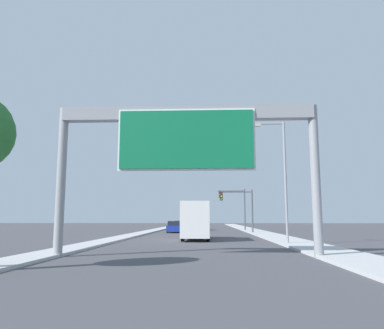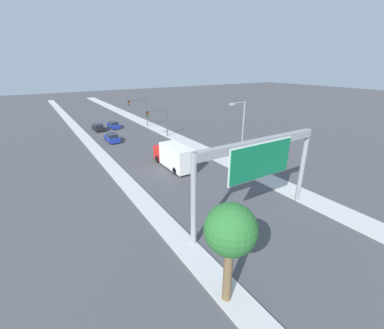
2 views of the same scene
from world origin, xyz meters
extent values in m
cube|color=#B9B9B9|center=(7.75, 60.00, 0.07)|extent=(3.00, 120.00, 0.15)
cube|color=#B9B9B9|center=(-7.25, 60.00, 0.07)|extent=(2.00, 120.00, 0.15)
cylinder|color=gray|center=(-6.45, 18.00, 3.82)|extent=(0.46, 0.46, 7.64)
cylinder|color=gray|center=(6.45, 18.00, 3.82)|extent=(0.46, 0.46, 7.64)
cube|color=gray|center=(0.00, 18.00, 7.29)|extent=(12.90, 0.60, 0.70)
cube|color=white|center=(0.00, 17.70, 5.85)|extent=(6.94, 0.08, 3.18)
cube|color=#0F6B42|center=(0.00, 17.65, 5.85)|extent=(6.74, 0.16, 2.98)
cube|color=black|center=(-3.50, 60.39, 0.57)|extent=(1.79, 4.35, 0.78)
cube|color=#1E232D|center=(-3.50, 60.17, 1.25)|extent=(1.57, 2.26, 0.58)
cylinder|color=black|center=(-4.28, 61.74, 0.32)|extent=(0.22, 0.64, 0.64)
cylinder|color=black|center=(-2.72, 61.74, 0.32)|extent=(0.22, 0.64, 0.64)
cylinder|color=black|center=(-4.28, 59.04, 0.32)|extent=(0.22, 0.64, 0.64)
cylinder|color=black|center=(-2.72, 59.04, 0.32)|extent=(0.22, 0.64, 0.64)
cube|color=navy|center=(0.00, 61.15, 0.54)|extent=(1.76, 4.62, 0.72)
cube|color=#1E232D|center=(0.00, 60.91, 1.18)|extent=(1.55, 2.40, 0.55)
cylinder|color=black|center=(-0.77, 62.58, 0.32)|extent=(0.22, 0.64, 0.64)
cylinder|color=black|center=(0.77, 62.58, 0.32)|extent=(0.22, 0.64, 0.64)
cylinder|color=black|center=(-0.77, 59.71, 0.32)|extent=(0.22, 0.64, 0.64)
cylinder|color=black|center=(0.77, 59.71, 0.32)|extent=(0.22, 0.64, 0.64)
cube|color=navy|center=(-3.50, 50.29, 0.57)|extent=(1.79, 4.44, 0.78)
cube|color=#1E232D|center=(-3.50, 50.07, 1.25)|extent=(1.58, 2.31, 0.59)
cylinder|color=black|center=(-4.29, 51.66, 0.32)|extent=(0.22, 0.64, 0.64)
cylinder|color=black|center=(-2.71, 51.66, 0.32)|extent=(0.22, 0.64, 0.64)
cylinder|color=black|center=(-4.29, 48.91, 0.32)|extent=(0.22, 0.64, 0.64)
cylinder|color=black|center=(-2.71, 48.91, 0.32)|extent=(0.22, 0.64, 0.64)
cube|color=red|center=(0.00, 36.17, 1.27)|extent=(2.19, 2.23, 1.95)
cube|color=silver|center=(0.00, 32.18, 1.80)|extent=(2.38, 5.74, 3.01)
cylinder|color=black|center=(-1.05, 36.06, 0.50)|extent=(0.28, 1.00, 1.00)
cylinder|color=black|center=(1.05, 36.06, 0.50)|extent=(0.28, 1.00, 1.00)
cylinder|color=black|center=(-1.05, 30.75, 0.50)|extent=(0.28, 1.00, 1.00)
cylinder|color=black|center=(1.05, 30.75, 0.50)|extent=(0.28, 1.00, 1.00)
cylinder|color=#4C4C4F|center=(6.75, 48.00, 2.80)|extent=(0.20, 0.20, 5.60)
cylinder|color=#4C4C4F|center=(4.60, 48.00, 5.30)|extent=(4.31, 0.14, 0.14)
cube|color=black|center=(2.79, 48.00, 4.73)|extent=(0.35, 0.28, 1.05)
cylinder|color=red|center=(2.79, 47.84, 5.08)|extent=(0.22, 0.04, 0.22)
cylinder|color=yellow|center=(2.79, 47.84, 4.73)|extent=(0.22, 0.04, 0.22)
cylinder|color=green|center=(2.79, 47.84, 4.38)|extent=(0.22, 0.04, 0.22)
cylinder|color=#4C4C4F|center=(6.75, 58.00, 3.23)|extent=(0.20, 0.20, 6.45)
cylinder|color=#4C4C4F|center=(4.67, 58.00, 6.15)|extent=(4.15, 0.14, 0.14)
cube|color=black|center=(2.93, 58.00, 5.58)|extent=(0.35, 0.28, 1.05)
cylinder|color=red|center=(2.93, 57.84, 5.93)|extent=(0.22, 0.04, 0.22)
cylinder|color=yellow|center=(2.93, 57.84, 5.58)|extent=(0.22, 0.04, 0.22)
cylinder|color=green|center=(2.93, 57.84, 5.23)|extent=(0.22, 0.04, 0.22)
cylinder|color=gray|center=(6.85, 27.18, 4.60)|extent=(0.18, 0.18, 9.19)
cylinder|color=gray|center=(5.84, 27.18, 9.04)|extent=(2.02, 0.12, 0.12)
cube|color=#B2B2A8|center=(4.83, 27.18, 8.94)|extent=(0.60, 0.28, 0.20)
camera|label=1|loc=(1.10, -0.78, 1.90)|focal=35.00mm
camera|label=2|loc=(-15.57, 3.92, 13.36)|focal=24.00mm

